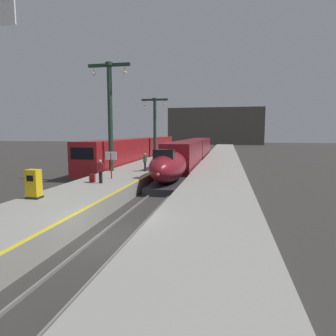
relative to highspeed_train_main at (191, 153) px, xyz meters
name	(u,v)px	position (x,y,z in m)	size (l,w,h in m)	color
ground_plane	(112,240)	(0.00, -27.55, -1.92)	(260.00, 260.00, 0.00)	#33302D
platform_left	(156,165)	(-4.05, -2.80, -1.39)	(4.80, 110.00, 1.05)	gray
platform_right	(221,166)	(4.05, -2.80, -1.39)	(4.80, 110.00, 1.05)	gray
platform_left_safety_stripe	(174,161)	(-1.77, -2.80, -0.86)	(0.20, 107.80, 0.01)	yellow
rail_main_left	(185,167)	(-0.75, -0.05, -1.86)	(0.08, 110.00, 0.12)	slate
rail_main_right	(196,167)	(0.75, -0.05, -1.86)	(0.08, 110.00, 0.12)	slate
rail_secondary_left	(128,165)	(-8.85, -0.05, -1.86)	(0.08, 110.00, 0.12)	slate
rail_secondary_right	(138,166)	(-7.35, -0.05, -1.86)	(0.08, 110.00, 0.12)	slate
highspeed_train_main	(191,153)	(0.00, 0.00, 0.00)	(2.92, 39.06, 3.60)	maroon
regional_train_adjacent	(140,149)	(-8.10, 3.53, 0.21)	(2.85, 36.60, 3.80)	maroon
station_column_mid	(110,107)	(-5.90, -13.15, 5.05)	(4.00, 0.68, 9.93)	#1E3828
station_column_far	(155,121)	(-5.90, 3.97, 4.38)	(4.00, 0.68, 8.66)	#1E3828
passenger_near_edge	(100,169)	(-4.01, -19.77, 0.12)	(0.55, 0.32, 1.69)	#23232D
passenger_mid_platform	(145,161)	(-2.67, -12.87, 0.12)	(0.27, 0.57, 1.69)	#23232D
rolling_suitcase	(92,178)	(-4.78, -19.49, -0.56)	(0.40, 0.22, 0.98)	maroon
ticket_machine_yellow	(34,185)	(-5.55, -25.05, -0.13)	(0.76, 0.62, 1.60)	yellow
departure_info_board	(111,159)	(-4.06, -17.64, 0.64)	(0.90, 0.10, 2.12)	maroon
terminus_back_wall	(215,126)	(0.00, 74.45, 5.08)	(36.00, 2.00, 14.00)	#4C4742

